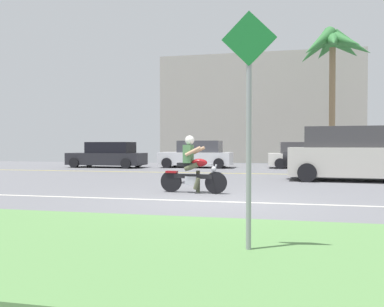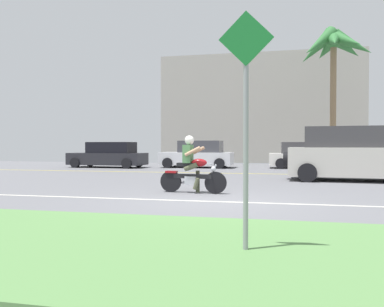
{
  "view_description": "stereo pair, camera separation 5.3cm",
  "coord_description": "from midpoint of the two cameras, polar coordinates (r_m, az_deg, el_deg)",
  "views": [
    {
      "loc": [
        1.37,
        -8.6,
        1.26
      ],
      "look_at": [
        -1.25,
        3.47,
        0.99
      ],
      "focal_mm": 36.85,
      "sensor_mm": 36.0,
      "label": 1
    },
    {
      "loc": [
        1.42,
        -8.59,
        1.26
      ],
      "look_at": [
        -1.25,
        3.47,
        0.99
      ],
      "focal_mm": 36.85,
      "sensor_mm": 36.0,
      "label": 2
    }
  ],
  "objects": [
    {
      "name": "grass_median",
      "position": [
        4.86,
        -4.72,
        -13.37
      ],
      "size": [
        56.0,
        3.8,
        0.06
      ],
      "primitive_type": "cube",
      "color": "#5B8C4C",
      "rests_on": "ground"
    },
    {
      "name": "parked_car_1",
      "position": [
        21.94,
        0.94,
        -0.21
      ],
      "size": [
        3.99,
        2.05,
        1.49
      ],
      "color": "silver",
      "rests_on": "ground"
    },
    {
      "name": "palm_tree_0",
      "position": [
        24.49,
        19.96,
        14.09
      ],
      "size": [
        4.34,
        4.57,
        7.97
      ],
      "color": "#846B4C",
      "rests_on": "ground"
    },
    {
      "name": "lane_line_far",
      "position": [
        17.46,
        7.89,
        -2.88
      ],
      "size": [
        50.4,
        0.12,
        0.01
      ],
      "primitive_type": "cube",
      "color": "yellow",
      "rests_on": "ground"
    },
    {
      "name": "motorcyclist",
      "position": [
        10.31,
        0.18,
        -2.2
      ],
      "size": [
        1.8,
        0.59,
        1.51
      ],
      "color": "black",
      "rests_on": "ground"
    },
    {
      "name": "ground",
      "position": [
        11.75,
        5.62,
        -5.0
      ],
      "size": [
        56.0,
        30.0,
        0.04
      ],
      "primitive_type": "cube",
      "color": "slate"
    },
    {
      "name": "street_sign",
      "position": [
        4.54,
        8.14,
        6.54
      ],
      "size": [
        0.62,
        0.06,
        2.77
      ],
      "color": "gray",
      "rests_on": "ground"
    },
    {
      "name": "lane_line_near",
      "position": [
        8.81,
        3.28,
        -6.94
      ],
      "size": [
        50.4,
        0.12,
        0.01
      ],
      "primitive_type": "cube",
      "color": "silver",
      "rests_on": "ground"
    },
    {
      "name": "parked_car_0",
      "position": [
        22.5,
        -11.9,
        -0.28
      ],
      "size": [
        4.36,
        1.98,
        1.42
      ],
      "color": "#232328",
      "rests_on": "ground"
    },
    {
      "name": "building_far",
      "position": [
        29.74,
        9.91,
        6.21
      ],
      "size": [
        14.13,
        4.0,
        7.68
      ],
      "primitive_type": "cube",
      "color": "#A8A399",
      "rests_on": "ground"
    },
    {
      "name": "suv_nearby",
      "position": [
        14.93,
        22.68,
        -0.14
      ],
      "size": [
        4.88,
        2.47,
        1.89
      ],
      "color": "beige",
      "rests_on": "ground"
    },
    {
      "name": "parked_car_2",
      "position": [
        22.02,
        16.5,
        -0.35
      ],
      "size": [
        4.29,
        1.89,
        1.41
      ],
      "color": "white",
      "rests_on": "ground"
    }
  ]
}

